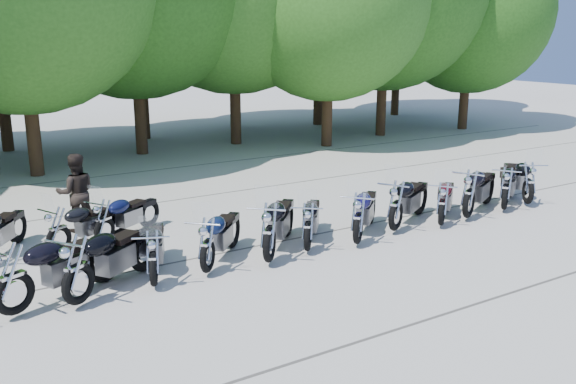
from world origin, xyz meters
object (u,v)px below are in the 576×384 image
motorcycle_1 (12,277)px  motorcycle_3 (153,257)px  motorcycle_9 (442,203)px  motorcycle_11 (506,187)px  rider_1 (76,193)px  motorcycle_4 (207,243)px  motorcycle_14 (58,229)px  motorcycle_12 (529,182)px  motorcycle_5 (269,231)px  motorcycle_15 (104,220)px  motorcycle_7 (358,217)px  motorcycle_2 (77,268)px  motorcycle_6 (308,226)px  motorcycle_10 (469,192)px  motorcycle_8 (396,204)px

motorcycle_1 → motorcycle_3: bearing=-115.5°
motorcycle_9 → motorcycle_11: bearing=-126.4°
rider_1 → motorcycle_11: bearing=165.2°
motorcycle_4 → motorcycle_9: bearing=-138.5°
motorcycle_14 → motorcycle_12: bearing=-126.9°
motorcycle_9 → motorcycle_1: bearing=50.2°
motorcycle_14 → motorcycle_1: bearing=131.2°
motorcycle_4 → motorcycle_14: bearing=-6.7°
motorcycle_5 → motorcycle_15: motorcycle_5 is taller
motorcycle_4 → motorcycle_15: 2.94m
motorcycle_1 → motorcycle_7: 6.79m
motorcycle_2 → motorcycle_4: bearing=-120.8°
motorcycle_2 → motorcycle_6: size_ratio=1.17×
motorcycle_3 → motorcycle_15: motorcycle_3 is taller
motorcycle_11 → motorcycle_15: 9.84m
rider_1 → motorcycle_10: bearing=161.7°
motorcycle_1 → motorcycle_14: size_ratio=1.22×
motorcycle_11 → motorcycle_8: bearing=53.9°
motorcycle_3 → motorcycle_9: bearing=-157.9°
motorcycle_1 → motorcycle_14: motorcycle_1 is taller
motorcycle_3 → motorcycle_15: 2.77m
motorcycle_4 → motorcycle_8: motorcycle_8 is taller
motorcycle_9 → rider_1: rider_1 is taller
motorcycle_4 → motorcycle_14: motorcycle_4 is taller
motorcycle_8 → motorcycle_11: 3.55m
motorcycle_6 → motorcycle_7: 1.17m
motorcycle_10 → motorcycle_11: 1.37m
motorcycle_6 → motorcycle_11: 5.99m
motorcycle_12 → motorcycle_15: (-10.41, 2.69, -0.09)m
motorcycle_4 → motorcycle_5: 1.26m
motorcycle_2 → motorcycle_4: 2.42m
motorcycle_2 → motorcycle_14: (0.24, 2.76, -0.13)m
motorcycle_12 → motorcycle_8: bearing=33.6°
motorcycle_2 → motorcycle_9: (8.31, 0.02, -0.09)m
motorcycle_4 → motorcycle_11: motorcycle_11 is taller
motorcycle_1 → motorcycle_2: (0.96, -0.13, 0.00)m
motorcycle_1 → motorcycle_12: 12.58m
motorcycle_12 → motorcycle_10: bearing=36.7°
motorcycle_6 → motorcycle_5: bearing=47.9°
motorcycle_12 → rider_1: rider_1 is taller
rider_1 → motorcycle_3: bearing=103.1°
motorcycle_6 → rider_1: bearing=-8.9°
motorcycle_3 → motorcycle_14: (-1.08, 2.65, -0.02)m
motorcycle_2 → motorcycle_14: motorcycle_2 is taller
motorcycle_4 → motorcycle_9: 5.91m
motorcycle_1 → motorcycle_3: motorcycle_1 is taller
motorcycle_11 → motorcycle_1: bearing=56.1°
motorcycle_1 → motorcycle_11: 11.62m
motorcycle_5 → motorcycle_15: size_ratio=1.22×
motorcycle_6 → motorcycle_1: bearing=39.5°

